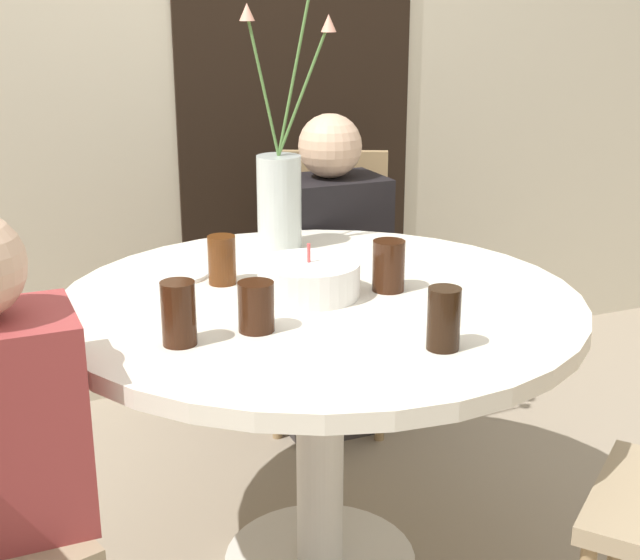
{
  "coord_description": "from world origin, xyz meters",
  "views": [
    {
      "loc": [
        -0.78,
        -1.81,
        1.42
      ],
      "look_at": [
        0.0,
        0.0,
        0.78
      ],
      "focal_mm": 50.0,
      "sensor_mm": 36.0,
      "label": 1
    }
  ],
  "objects_px": {
    "drink_glass_3": "(444,319)",
    "person_woman": "(330,288)",
    "drink_glass_1": "(222,260)",
    "drink_glass_4": "(256,307)",
    "birthday_cake": "(309,279)",
    "drink_glass_2": "(389,266)",
    "flower_vase": "(280,189)",
    "drink_glass_0": "(179,313)",
    "chair_left_flank": "(331,271)",
    "side_plate": "(173,274)"
  },
  "relations": [
    {
      "from": "drink_glass_0",
      "to": "drink_glass_3",
      "type": "height_order",
      "value": "drink_glass_0"
    },
    {
      "from": "side_plate",
      "to": "drink_glass_0",
      "type": "bearing_deg",
      "value": -102.54
    },
    {
      "from": "drink_glass_3",
      "to": "drink_glass_0",
      "type": "bearing_deg",
      "value": 154.14
    },
    {
      "from": "birthday_cake",
      "to": "person_woman",
      "type": "xyz_separation_m",
      "value": [
        0.36,
        0.69,
        -0.28
      ]
    },
    {
      "from": "drink_glass_0",
      "to": "drink_glass_3",
      "type": "relative_size",
      "value": 1.04
    },
    {
      "from": "chair_left_flank",
      "to": "drink_glass_0",
      "type": "height_order",
      "value": "chair_left_flank"
    },
    {
      "from": "flower_vase",
      "to": "side_plate",
      "type": "bearing_deg",
      "value": -157.39
    },
    {
      "from": "birthday_cake",
      "to": "side_plate",
      "type": "xyz_separation_m",
      "value": [
        -0.26,
        0.27,
        -0.04
      ]
    },
    {
      "from": "flower_vase",
      "to": "person_woman",
      "type": "relative_size",
      "value": 0.71
    },
    {
      "from": "side_plate",
      "to": "drink_glass_0",
      "type": "xyz_separation_m",
      "value": [
        -0.1,
        -0.45,
        0.06
      ]
    },
    {
      "from": "drink_glass_1",
      "to": "drink_glass_3",
      "type": "relative_size",
      "value": 0.94
    },
    {
      "from": "birthday_cake",
      "to": "drink_glass_4",
      "type": "bearing_deg",
      "value": -138.51
    },
    {
      "from": "chair_left_flank",
      "to": "person_woman",
      "type": "distance_m",
      "value": 0.16
    },
    {
      "from": "birthday_cake",
      "to": "side_plate",
      "type": "relative_size",
      "value": 1.34
    },
    {
      "from": "drink_glass_3",
      "to": "flower_vase",
      "type": "bearing_deg",
      "value": 92.07
    },
    {
      "from": "drink_glass_3",
      "to": "person_woman",
      "type": "distance_m",
      "value": 1.17
    },
    {
      "from": "drink_glass_3",
      "to": "drink_glass_4",
      "type": "xyz_separation_m",
      "value": [
        -0.31,
        0.24,
        -0.01
      ]
    },
    {
      "from": "chair_left_flank",
      "to": "drink_glass_2",
      "type": "bearing_deg",
      "value": -79.8
    },
    {
      "from": "drink_glass_0",
      "to": "drink_glass_4",
      "type": "bearing_deg",
      "value": 3.62
    },
    {
      "from": "chair_left_flank",
      "to": "drink_glass_0",
      "type": "relative_size",
      "value": 6.85
    },
    {
      "from": "drink_glass_4",
      "to": "person_woman",
      "type": "height_order",
      "value": "person_woman"
    },
    {
      "from": "birthday_cake",
      "to": "drink_glass_2",
      "type": "height_order",
      "value": "birthday_cake"
    },
    {
      "from": "drink_glass_1",
      "to": "flower_vase",
      "type": "bearing_deg",
      "value": 45.09
    },
    {
      "from": "drink_glass_0",
      "to": "person_woman",
      "type": "distance_m",
      "value": 1.17
    },
    {
      "from": "birthday_cake",
      "to": "person_woman",
      "type": "distance_m",
      "value": 0.83
    },
    {
      "from": "flower_vase",
      "to": "drink_glass_2",
      "type": "relative_size",
      "value": 6.17
    },
    {
      "from": "birthday_cake",
      "to": "drink_glass_1",
      "type": "distance_m",
      "value": 0.23
    },
    {
      "from": "chair_left_flank",
      "to": "birthday_cake",
      "type": "distance_m",
      "value": 0.98
    },
    {
      "from": "chair_left_flank",
      "to": "birthday_cake",
      "type": "bearing_deg",
      "value": -91.6
    },
    {
      "from": "drink_glass_3",
      "to": "person_woman",
      "type": "xyz_separation_m",
      "value": [
        0.24,
        1.1,
        -0.3
      ]
    },
    {
      "from": "drink_glass_1",
      "to": "drink_glass_4",
      "type": "distance_m",
      "value": 0.34
    },
    {
      "from": "drink_glass_2",
      "to": "drink_glass_4",
      "type": "distance_m",
      "value": 0.4
    },
    {
      "from": "birthday_cake",
      "to": "drink_glass_2",
      "type": "bearing_deg",
      "value": -11.75
    },
    {
      "from": "flower_vase",
      "to": "side_plate",
      "type": "xyz_separation_m",
      "value": [
        -0.35,
        -0.14,
        -0.16
      ]
    },
    {
      "from": "chair_left_flank",
      "to": "drink_glass_3",
      "type": "xyz_separation_m",
      "value": [
        -0.31,
        -1.24,
        0.3
      ]
    },
    {
      "from": "chair_left_flank",
      "to": "flower_vase",
      "type": "xyz_separation_m",
      "value": [
        -0.34,
        -0.42,
        0.4
      ]
    },
    {
      "from": "side_plate",
      "to": "chair_left_flank",
      "type": "bearing_deg",
      "value": 39.44
    },
    {
      "from": "side_plate",
      "to": "drink_glass_0",
      "type": "height_order",
      "value": "drink_glass_0"
    },
    {
      "from": "birthday_cake",
      "to": "drink_glass_4",
      "type": "relative_size",
      "value": 2.25
    },
    {
      "from": "chair_left_flank",
      "to": "drink_glass_0",
      "type": "distance_m",
      "value": 1.32
    },
    {
      "from": "side_plate",
      "to": "drink_glass_1",
      "type": "relative_size",
      "value": 1.5
    },
    {
      "from": "person_woman",
      "to": "drink_glass_1",
      "type": "bearing_deg",
      "value": -134.69
    },
    {
      "from": "drink_glass_1",
      "to": "drink_glass_4",
      "type": "height_order",
      "value": "drink_glass_1"
    },
    {
      "from": "drink_glass_3",
      "to": "person_woman",
      "type": "bearing_deg",
      "value": 77.67
    },
    {
      "from": "side_plate",
      "to": "drink_glass_0",
      "type": "distance_m",
      "value": 0.47
    },
    {
      "from": "drink_glass_1",
      "to": "drink_glass_4",
      "type": "xyz_separation_m",
      "value": [
        -0.03,
        -0.33,
        -0.01
      ]
    },
    {
      "from": "birthday_cake",
      "to": "drink_glass_0",
      "type": "height_order",
      "value": "drink_glass_0"
    },
    {
      "from": "birthday_cake",
      "to": "drink_glass_3",
      "type": "distance_m",
      "value": 0.43
    },
    {
      "from": "chair_left_flank",
      "to": "person_woman",
      "type": "relative_size",
      "value": 0.85
    },
    {
      "from": "birthday_cake",
      "to": "flower_vase",
      "type": "xyz_separation_m",
      "value": [
        0.09,
        0.42,
        0.13
      ]
    }
  ]
}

